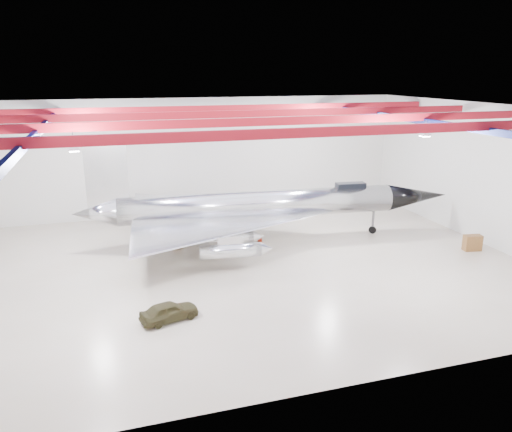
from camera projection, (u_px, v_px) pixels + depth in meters
name	position (u px, v px, depth m)	size (l,w,h in m)	color
floor	(240.00, 266.00, 35.44)	(40.00, 40.00, 0.00)	#BEAF97
wall_back	(198.00, 156.00, 47.69)	(40.00, 40.00, 0.00)	silver
wall_right	(483.00, 174.00, 39.54)	(30.00, 30.00, 0.00)	silver
ceiling	(239.00, 108.00, 32.38)	(40.00, 40.00, 0.00)	#0A0F38
ceiling_structure	(239.00, 119.00, 32.57)	(39.50, 29.50, 1.08)	maroon
jet_aircraft	(258.00, 208.00, 39.93)	(30.88, 19.15, 8.42)	silver
jeep	(169.00, 311.00, 27.55)	(1.30, 3.24, 1.10)	#3C371E
desk	(472.00, 243.00, 38.41)	(1.34, 0.67, 1.23)	brown
crate_ply	(177.00, 246.00, 38.92)	(0.60, 0.48, 0.42)	olive
toolbox_red	(208.00, 229.00, 43.20)	(0.47, 0.38, 0.33)	#A82310
engine_drum	(243.00, 243.00, 39.73)	(0.45, 0.45, 0.40)	#59595B
parts_bin	(227.00, 238.00, 40.78)	(0.64, 0.51, 0.45)	olive
tool_chest	(260.00, 240.00, 40.33)	(0.39, 0.39, 0.36)	#A82310
oil_barrel	(231.00, 237.00, 41.01)	(0.55, 0.44, 0.38)	olive
spares_box	(229.00, 219.00, 46.03)	(0.42, 0.42, 0.38)	#59595B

